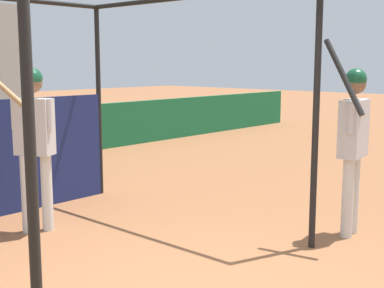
# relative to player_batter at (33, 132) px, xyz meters

# --- Properties ---
(batting_cage) EXTENTS (3.39, 3.66, 2.79)m
(batting_cage) POSITION_rel_player_batter_xyz_m (0.01, 0.29, 0.06)
(batting_cage) COLOR black
(batting_cage) RESTS_ON ground
(player_batter) EXTENTS (0.74, 0.75, 2.05)m
(player_batter) POSITION_rel_player_batter_xyz_m (0.00, 0.00, 0.00)
(player_batter) COLOR silver
(player_batter) RESTS_ON ground
(player_waiting) EXTENTS (0.77, 0.58, 2.22)m
(player_waiting) POSITION_rel_player_batter_xyz_m (2.32, -2.79, -0.00)
(player_waiting) COLOR silver
(player_waiting) RESTS_ON ground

